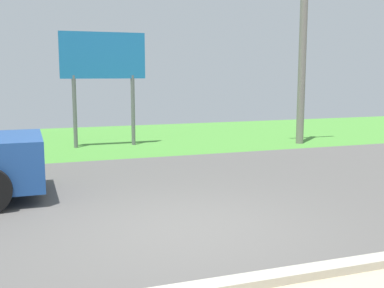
% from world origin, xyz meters
% --- Properties ---
extents(ground_plane, '(40.00, 22.00, 0.20)m').
position_xyz_m(ground_plane, '(0.00, 2.95, -0.05)').
color(ground_plane, '#565451').
extents(utility_pole, '(1.80, 0.24, 6.67)m').
position_xyz_m(utility_pole, '(6.24, 6.94, 3.51)').
color(utility_pole, gray).
rests_on(utility_pole, ground_plane).
extents(roadside_billboard, '(2.60, 0.12, 3.50)m').
position_xyz_m(roadside_billboard, '(0.16, 8.43, 2.55)').
color(roadside_billboard, slate).
rests_on(roadside_billboard, ground_plane).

